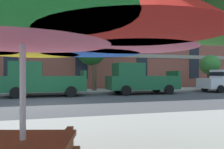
% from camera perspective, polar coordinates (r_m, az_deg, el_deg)
% --- Properties ---
extents(ground_plane, '(120.00, 120.00, 0.00)m').
position_cam_1_polar(ground_plane, '(11.49, -16.00, -7.03)').
color(ground_plane, '#424244').
extents(sidewalk_far, '(56.00, 3.60, 0.12)m').
position_cam_1_polar(sidewalk_far, '(18.25, -15.89, -4.20)').
color(sidewalk_far, '#B2ADA3').
rests_on(sidewalk_far, ground).
extents(apartment_building, '(47.01, 12.08, 12.80)m').
position_cam_1_polar(apartment_building, '(26.86, -15.84, 10.76)').
color(apartment_building, '#934C3D').
rests_on(apartment_building, ground).
extents(pickup_green, '(5.10, 2.12, 2.20)m').
position_cam_1_polar(pickup_green, '(15.11, -17.46, -1.42)').
color(pickup_green, '#195933').
rests_on(pickup_green, ground).
extents(pickup_green_midblock, '(5.10, 2.12, 2.20)m').
position_cam_1_polar(pickup_green_midblock, '(16.36, 6.93, -1.30)').
color(pickup_green_midblock, '#195933').
rests_on(pickup_green_midblock, ground).
extents(street_tree_middle, '(2.85, 3.09, 5.42)m').
position_cam_1_polar(street_tree_middle, '(18.37, -4.47, 7.37)').
color(street_tree_middle, brown).
rests_on(street_tree_middle, ground).
extents(street_tree_right, '(1.90, 2.10, 3.20)m').
position_cam_1_polar(street_tree_right, '(22.88, 23.47, 2.25)').
color(street_tree_right, '#4C3823').
rests_on(street_tree_right, ground).
extents(patio_umbrella, '(3.77, 3.77, 2.29)m').
position_cam_1_polar(patio_umbrella, '(2.47, -21.53, 12.91)').
color(patio_umbrella, silver).
rests_on(patio_umbrella, ground).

